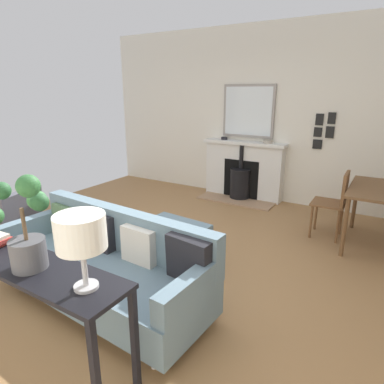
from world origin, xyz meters
TOP-DOWN VIEW (x-y plane):
  - ground_plane at (0.00, 0.00)m, footprint 6.00×5.99m
  - wall_left at (-3.00, 0.00)m, footprint 0.12×5.99m
  - fireplace at (-2.79, -0.16)m, footprint 0.63×1.46m
  - mirror_over_mantel at (-2.91, -0.16)m, footprint 0.04×0.91m
  - mantel_bowl_near at (-2.82, -0.56)m, footprint 0.11×0.11m
  - mantel_bowl_far at (-2.82, 0.24)m, footprint 0.16×0.16m
  - sofa at (0.68, -0.01)m, footprint 0.89×2.13m
  - ottoman at (-0.31, 0.04)m, footprint 0.62×0.78m
  - armchair_accent at (0.50, -1.73)m, footprint 0.79×0.72m
  - console_table at (1.44, -0.02)m, footprint 0.38×1.81m
  - table_lamp_far_end at (1.44, 0.66)m, footprint 0.28×0.28m
  - potted_plant at (1.46, 0.18)m, footprint 0.43×0.38m
  - dining_table at (-1.82, 2.01)m, footprint 1.08×0.72m
  - dining_chair_near_fireplace at (-1.82, 1.51)m, footprint 0.40×0.40m
  - photo_gallery_row at (-2.92, 1.08)m, footprint 0.02×0.30m

SIDE VIEW (x-z plane):
  - ground_plane at x=0.00m, z-range -0.01..0.00m
  - ottoman at x=-0.31m, z-range 0.04..0.44m
  - sofa at x=0.68m, z-range -0.05..0.75m
  - armchair_accent at x=0.50m, z-range 0.04..0.78m
  - fireplace at x=-2.79m, z-range -0.05..0.95m
  - dining_chair_near_fireplace at x=-1.82m, z-range 0.08..0.97m
  - dining_table at x=-1.82m, z-range 0.27..1.01m
  - console_table at x=1.44m, z-range 0.30..1.06m
  - mantel_bowl_far at x=-2.82m, z-range 1.01..1.06m
  - mantel_bowl_near at x=-2.82m, z-range 1.01..1.06m
  - potted_plant at x=1.46m, z-range 0.72..1.35m
  - table_lamp_far_end at x=1.44m, z-range 0.88..1.32m
  - photo_gallery_row at x=-2.92m, z-range 0.99..1.55m
  - wall_left at x=-3.00m, z-range 0.00..2.88m
  - mirror_over_mantel at x=-2.91m, z-range 1.07..1.95m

